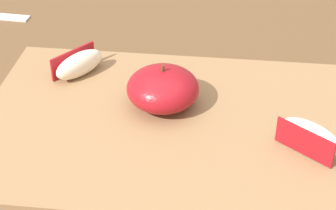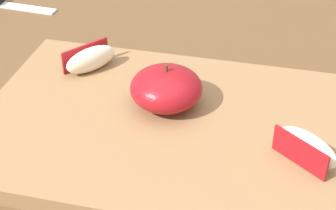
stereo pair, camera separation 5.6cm
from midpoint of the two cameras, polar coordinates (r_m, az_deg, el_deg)
dining_table at (r=0.68m, az=-2.79°, el=-9.28°), size 1.15×0.79×0.72m
cutting_board at (r=0.58m, az=2.78°, el=-2.47°), size 0.39×0.27×0.02m
apple_half_skin_up at (r=0.59m, az=2.56°, el=1.65°), size 0.08×0.08×0.05m
apple_wedge_near_knife at (r=0.66m, az=-5.53°, el=4.65°), size 0.06×0.07×0.03m
apple_wedge_left at (r=0.54m, az=17.01°, el=-4.30°), size 0.07×0.06×0.03m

